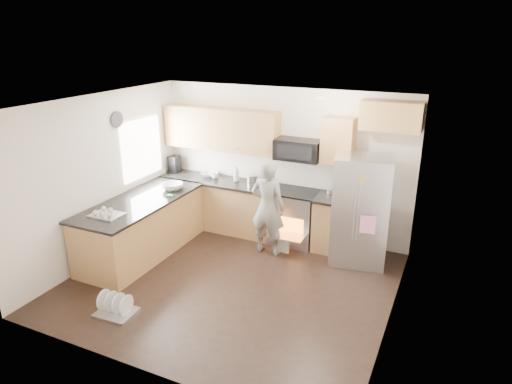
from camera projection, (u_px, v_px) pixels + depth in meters
The scene contains 8 objects.
ground at pixel (230, 283), 6.66m from camera, with size 4.50×4.50×0.00m, color black.
room_shell at pixel (226, 173), 6.13m from camera, with size 4.54×4.04×2.62m.
back_cabinet_run at pixel (246, 181), 8.06m from camera, with size 4.45×0.64×2.50m.
peninsula at pixel (142, 227), 7.41m from camera, with size 0.96×2.36×1.04m.
stove_range at pixel (294, 205), 7.74m from camera, with size 0.76×0.97×1.79m.
refrigerator at pixel (360, 211), 7.01m from camera, with size 0.94×0.79×1.72m.
person at pixel (268, 208), 7.32m from camera, with size 0.58×0.38×1.58m, color gray.
dish_rack at pixel (116, 308), 5.92m from camera, with size 0.51×0.42×0.31m.
Camera 1 is at (2.78, -5.13, 3.50)m, focal length 32.00 mm.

